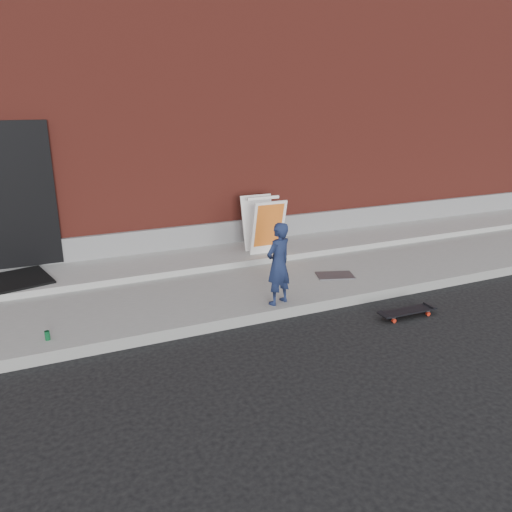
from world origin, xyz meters
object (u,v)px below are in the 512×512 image
child (278,264)px  soda_can (47,335)px  skateboard (407,311)px  pizza_sign (264,225)px

child → soda_can: (-2.93, 0.12, -0.51)m
skateboard → child: bearing=152.3°
child → soda_can: 2.98m
skateboard → soda_can: size_ratio=7.50×
skateboard → pizza_sign: 2.99m
child → skateboard: 1.87m
skateboard → soda_can: bearing=168.3°
child → pizza_sign: bearing=-130.6°
child → skateboard: child is taller
pizza_sign → soda_can: 4.11m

